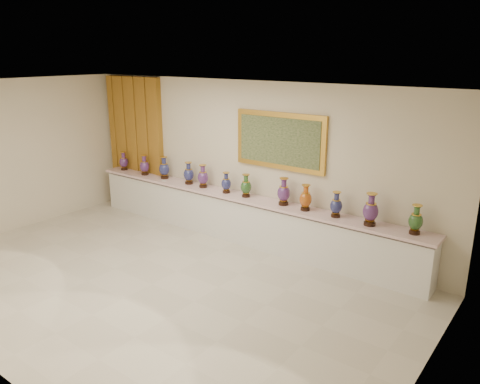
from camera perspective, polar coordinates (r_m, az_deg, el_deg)
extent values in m
plane|color=beige|center=(7.56, -10.68, -10.99)|extent=(8.00, 8.00, 0.00)
plane|color=beige|center=(8.80, 0.83, 3.71)|extent=(8.00, 0.00, 8.00)
plane|color=beige|center=(10.27, -26.50, 3.83)|extent=(0.00, 5.00, 5.00)
plane|color=beige|center=(4.96, 21.74, -8.06)|extent=(0.00, 5.00, 5.00)
plane|color=white|center=(6.74, -12.07, 12.28)|extent=(8.00, 8.00, 0.00)
cube|color=#AE6B25|center=(10.79, -12.53, 5.73)|extent=(1.64, 0.14, 2.95)
cube|color=gold|center=(8.26, 4.88, 6.23)|extent=(1.80, 0.06, 1.00)
cube|color=#20381C|center=(8.23, 4.75, 6.20)|extent=(1.62, 0.02, 0.82)
cube|color=white|center=(8.93, -0.07, -3.42)|extent=(7.20, 0.42, 0.81)
cube|color=#FBD3D7|center=(8.77, -0.15, -0.57)|extent=(7.28, 0.48, 0.05)
cylinder|color=black|center=(10.99, -13.93, 2.75)|extent=(0.15, 0.15, 0.04)
cone|color=gold|center=(10.98, -13.95, 2.98)|extent=(0.13, 0.13, 0.03)
ellipsoid|color=#311552|center=(10.96, -13.99, 3.56)|extent=(0.22, 0.22, 0.24)
cylinder|color=gold|center=(10.94, -14.02, 4.08)|extent=(0.13, 0.13, 0.01)
cylinder|color=#311552|center=(10.93, -14.04, 4.35)|extent=(0.08, 0.08, 0.09)
cone|color=#311552|center=(10.91, -14.07, 4.65)|extent=(0.13, 0.13, 0.03)
cylinder|color=gold|center=(10.91, -14.07, 4.74)|extent=(0.14, 0.14, 0.01)
cylinder|color=black|center=(10.44, -11.51, 2.19)|extent=(0.15, 0.15, 0.04)
cone|color=gold|center=(10.43, -11.53, 2.44)|extent=(0.14, 0.14, 0.03)
ellipsoid|color=#311552|center=(10.40, -11.57, 3.09)|extent=(0.24, 0.24, 0.25)
cylinder|color=gold|center=(10.38, -11.60, 3.67)|extent=(0.14, 0.14, 0.01)
cylinder|color=#311552|center=(10.37, -11.62, 3.97)|extent=(0.08, 0.08, 0.09)
cone|color=#311552|center=(10.35, -11.64, 4.31)|extent=(0.14, 0.14, 0.03)
cylinder|color=gold|center=(10.35, -11.64, 4.40)|extent=(0.14, 0.14, 0.01)
cylinder|color=black|center=(10.07, -9.17, 1.78)|extent=(0.17, 0.17, 0.05)
cone|color=gold|center=(10.06, -9.19, 2.07)|extent=(0.15, 0.15, 0.03)
ellipsoid|color=#0A0C42|center=(10.03, -9.22, 2.79)|extent=(0.28, 0.28, 0.27)
cylinder|color=gold|center=(10.00, -9.25, 3.43)|extent=(0.15, 0.15, 0.01)
cylinder|color=#0A0C42|center=(9.99, -9.27, 3.76)|extent=(0.09, 0.09, 0.10)
cone|color=#0A0C42|center=(9.97, -9.28, 4.14)|extent=(0.15, 0.15, 0.04)
cylinder|color=gold|center=(9.97, -9.29, 4.24)|extent=(0.15, 0.15, 0.01)
cylinder|color=black|center=(9.58, -6.24, 1.13)|extent=(0.16, 0.16, 0.04)
cone|color=gold|center=(9.57, -6.25, 1.41)|extent=(0.14, 0.14, 0.03)
ellipsoid|color=#0A0C42|center=(9.54, -6.27, 2.13)|extent=(0.28, 0.28, 0.26)
cylinder|color=gold|center=(9.51, -6.30, 2.78)|extent=(0.14, 0.14, 0.01)
cylinder|color=#0A0C42|center=(9.50, -6.31, 3.12)|extent=(0.08, 0.08, 0.09)
cone|color=#0A0C42|center=(9.48, -6.32, 3.50)|extent=(0.14, 0.14, 0.03)
cylinder|color=gold|center=(9.48, -6.32, 3.60)|extent=(0.15, 0.15, 0.01)
cylinder|color=black|center=(9.31, -4.51, 0.72)|extent=(0.16, 0.16, 0.05)
cone|color=gold|center=(9.30, -4.51, 1.02)|extent=(0.14, 0.14, 0.03)
ellipsoid|color=#311552|center=(9.27, -4.53, 1.77)|extent=(0.28, 0.28, 0.27)
cylinder|color=gold|center=(9.24, -4.55, 2.45)|extent=(0.15, 0.15, 0.01)
cylinder|color=#311552|center=(9.22, -4.55, 2.80)|extent=(0.09, 0.09, 0.10)
cone|color=#311552|center=(9.21, -4.56, 3.19)|extent=(0.15, 0.15, 0.04)
cylinder|color=gold|center=(9.20, -4.57, 3.30)|extent=(0.15, 0.15, 0.01)
cylinder|color=black|center=(8.93, -1.68, 0.04)|extent=(0.14, 0.14, 0.04)
cone|color=gold|center=(8.91, -1.69, 0.31)|extent=(0.12, 0.12, 0.03)
ellipsoid|color=#0A0C42|center=(8.88, -1.69, 0.99)|extent=(0.24, 0.24, 0.23)
cylinder|color=gold|center=(8.86, -1.70, 1.61)|extent=(0.13, 0.13, 0.01)
cylinder|color=#0A0C42|center=(8.84, -1.70, 1.93)|extent=(0.07, 0.07, 0.08)
cone|color=#0A0C42|center=(8.83, -1.70, 2.29)|extent=(0.13, 0.13, 0.03)
cylinder|color=gold|center=(8.82, -1.70, 2.39)|extent=(0.13, 0.13, 0.01)
cylinder|color=black|center=(8.67, 0.73, -0.45)|extent=(0.15, 0.15, 0.04)
cone|color=gold|center=(8.66, 0.73, -0.15)|extent=(0.13, 0.13, 0.03)
ellipsoid|color=black|center=(8.62, 0.73, 0.61)|extent=(0.26, 0.26, 0.25)
cylinder|color=gold|center=(8.60, 0.74, 1.28)|extent=(0.14, 0.14, 0.01)
cylinder|color=black|center=(8.58, 0.74, 1.64)|extent=(0.08, 0.08, 0.09)
cone|color=black|center=(8.57, 0.74, 2.04)|extent=(0.14, 0.14, 0.03)
cylinder|color=gold|center=(8.56, 0.74, 2.14)|extent=(0.14, 0.14, 0.01)
cylinder|color=black|center=(8.26, 5.31, -1.39)|extent=(0.17, 0.17, 0.05)
cone|color=gold|center=(8.24, 5.32, -1.04)|extent=(0.15, 0.15, 0.03)
ellipsoid|color=#311552|center=(8.20, 5.34, -0.15)|extent=(0.25, 0.25, 0.28)
cylinder|color=gold|center=(8.17, 5.37, 0.66)|extent=(0.15, 0.15, 0.01)
cylinder|color=#311552|center=(8.15, 5.38, 1.08)|extent=(0.09, 0.09, 0.10)
cone|color=#311552|center=(8.13, 5.39, 1.55)|extent=(0.15, 0.15, 0.04)
cylinder|color=gold|center=(8.13, 5.40, 1.68)|extent=(0.16, 0.16, 0.01)
cylinder|color=black|center=(8.01, 7.95, -2.06)|extent=(0.16, 0.16, 0.04)
cone|color=gold|center=(8.00, 7.96, -1.73)|extent=(0.14, 0.14, 0.03)
ellipsoid|color=#981509|center=(7.96, 8.00, -0.88)|extent=(0.26, 0.26, 0.26)
cylinder|color=gold|center=(7.93, 8.03, -0.12)|extent=(0.14, 0.14, 0.01)
cylinder|color=#981509|center=(7.91, 8.05, 0.28)|extent=(0.08, 0.08, 0.09)
cone|color=#981509|center=(7.89, 8.06, 0.73)|extent=(0.14, 0.14, 0.03)
cylinder|color=gold|center=(7.89, 8.07, 0.85)|extent=(0.15, 0.15, 0.01)
cylinder|color=black|center=(7.78, 11.57, -2.83)|extent=(0.15, 0.15, 0.04)
cone|color=gold|center=(7.77, 11.59, -2.51)|extent=(0.13, 0.13, 0.03)
ellipsoid|color=#0A0C42|center=(7.73, 11.64, -1.69)|extent=(0.25, 0.25, 0.25)
cylinder|color=gold|center=(7.70, 11.68, -0.95)|extent=(0.14, 0.14, 0.01)
cylinder|color=#0A0C42|center=(7.68, 11.70, -0.56)|extent=(0.08, 0.08, 0.09)
cone|color=#0A0C42|center=(7.67, 11.73, -0.13)|extent=(0.14, 0.14, 0.03)
cylinder|color=gold|center=(7.66, 11.74, -0.01)|extent=(0.14, 0.14, 0.01)
cylinder|color=black|center=(7.54, 15.51, -3.72)|extent=(0.18, 0.18, 0.05)
cone|color=gold|center=(7.52, 15.55, -3.32)|extent=(0.16, 0.16, 0.03)
ellipsoid|color=#311552|center=(7.47, 15.63, -2.29)|extent=(0.25, 0.25, 0.30)
cylinder|color=gold|center=(7.44, 15.71, -1.37)|extent=(0.16, 0.16, 0.01)
cylinder|color=#311552|center=(7.42, 15.75, -0.88)|extent=(0.10, 0.10, 0.11)
cone|color=#311552|center=(7.40, 15.79, -0.34)|extent=(0.16, 0.16, 0.04)
cylinder|color=gold|center=(7.39, 15.80, -0.19)|extent=(0.17, 0.17, 0.01)
cylinder|color=black|center=(7.40, 20.49, -4.63)|extent=(0.16, 0.16, 0.04)
cone|color=gold|center=(7.38, 20.53, -4.27)|extent=(0.14, 0.14, 0.03)
ellipsoid|color=black|center=(7.34, 20.62, -3.37)|extent=(0.26, 0.26, 0.26)
cylinder|color=gold|center=(7.30, 20.71, -2.55)|extent=(0.14, 0.14, 0.01)
cylinder|color=black|center=(7.28, 20.76, -2.13)|extent=(0.08, 0.08, 0.09)
cone|color=black|center=(7.27, 20.81, -1.65)|extent=(0.14, 0.14, 0.03)
cylinder|color=gold|center=(7.26, 20.82, -1.52)|extent=(0.15, 0.15, 0.01)
cube|color=white|center=(9.87, -9.24, 1.35)|extent=(0.10, 0.06, 0.00)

